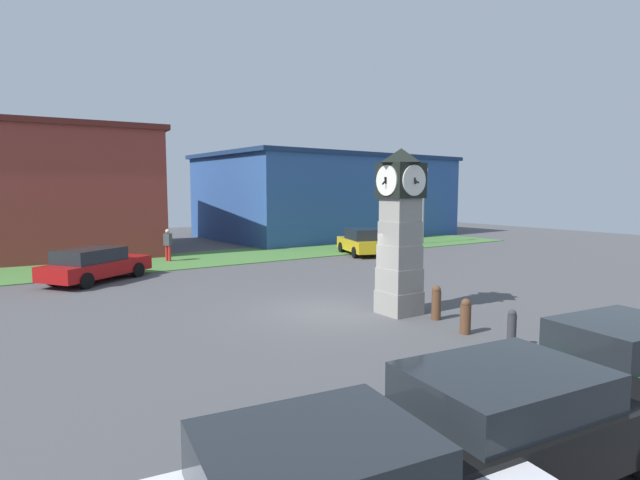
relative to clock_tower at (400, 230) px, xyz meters
The scene contains 13 objects.
ground_plane 3.46m from the clock_tower, 138.91° to the left, with size 74.06×74.06×0.00m, color #4C4C4F.
clock_tower is the anchor object (origin of this frame).
bollard_near_tower 2.43m from the clock_tower, 70.16° to the right, with size 0.28×0.28×1.03m.
bollard_mid_row 3.38m from the clock_tower, 90.60° to the right, with size 0.29×0.29×0.96m.
bollard_far_row 4.60m from the clock_tower, 90.97° to the right, with size 0.22×0.22×0.96m.
car_near_tower 9.02m from the clock_tower, 122.52° to the right, with size 4.71×2.48×1.53m.
car_by_building 7.52m from the clock_tower, 98.87° to the right, with size 4.24×2.27×1.57m.
car_far_lot 14.05m from the clock_tower, 55.87° to the left, with size 3.17×4.48×1.56m.
car_silver_hatch 13.17m from the clock_tower, 122.02° to the left, with size 4.82×4.14×1.43m.
pedestrian_near_bench 15.43m from the clock_tower, 99.89° to the left, with size 0.41×0.47×1.76m.
street_lamp_near_road 20.30m from the clock_tower, 42.72° to the left, with size 0.50×0.24×5.33m.
storefront_low_left 26.78m from the clock_tower, 60.24° to the left, with size 20.50×13.51×6.57m.
grass_verge_far 15.30m from the clock_tower, 92.13° to the left, with size 44.44×6.15×0.04m, color #477A38.
Camera 1 is at (-8.78, -12.83, 3.86)m, focal length 28.00 mm.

